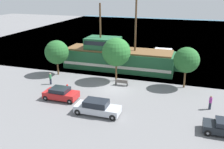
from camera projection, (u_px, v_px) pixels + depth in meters
The scene contains 13 objects.
ground_plane at pixel (114, 89), 32.83m from camera, with size 160.00×160.00×0.00m, color slate.
water_surface at pixel (159, 33), 72.38m from camera, with size 80.00×80.00×0.00m, color #38667F.
pirate_ship at pixel (118, 57), 40.21m from camera, with size 18.89×4.90×11.61m.
moored_boat_dockside at pixel (165, 55), 46.28m from camera, with size 7.84×2.43×1.87m.
parked_car_curb_front at pixel (97, 107), 25.98m from camera, with size 4.74×1.90×1.55m.
parked_car_curb_rear at pixel (61, 94), 29.46m from camera, with size 4.01×2.00×1.43m.
fire_hydrant at pixel (67, 87), 32.29m from camera, with size 0.42×0.25×0.76m.
bench_promenade_east at pixel (121, 82), 33.72m from camera, with size 1.73×0.45×0.85m.
pedestrian_walking_near at pixel (50, 79), 34.04m from camera, with size 0.32×0.32×1.62m.
pedestrian_walking_far at pixel (210, 103), 26.99m from camera, with size 0.32×0.32×1.59m.
tree_row_east at pixel (57, 52), 37.07m from camera, with size 3.55×3.55×5.26m.
tree_row_mideast at pixel (116, 52), 34.21m from camera, with size 3.94×3.94×6.18m.
tree_row_midwest at pixel (186, 60), 31.98m from camera, with size 3.32×3.32×5.44m.
Camera 1 is at (9.06, -29.00, 12.56)m, focal length 40.00 mm.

